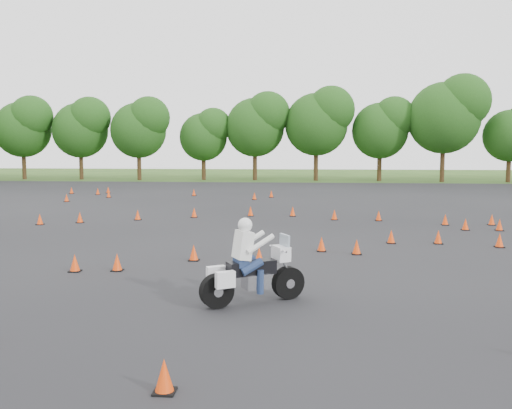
{
  "coord_description": "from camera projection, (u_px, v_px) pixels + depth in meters",
  "views": [
    {
      "loc": [
        1.94,
        -17.27,
        3.35
      ],
      "look_at": [
        0.0,
        4.0,
        1.2
      ],
      "focal_mm": 40.0,
      "sensor_mm": 36.0,
      "label": 1
    }
  ],
  "objects": [
    {
      "name": "ground",
      "position": [
        244.0,
        256.0,
        17.62
      ],
      "size": [
        140.0,
        140.0,
        0.0
      ],
      "primitive_type": "plane",
      "color": "#2D5119",
      "rests_on": "ground"
    },
    {
      "name": "asphalt_pad",
      "position": [
        260.0,
        228.0,
        23.57
      ],
      "size": [
        62.0,
        62.0,
        0.0
      ],
      "primitive_type": "plane",
      "color": "black",
      "rests_on": "ground"
    },
    {
      "name": "treeline",
      "position": [
        313.0,
        133.0,
        52.0
      ],
      "size": [
        86.75,
        32.24,
        10.94
      ],
      "color": "#1C4313",
      "rests_on": "ground"
    },
    {
      "name": "traffic_cones",
      "position": [
        269.0,
        228.0,
        22.16
      ],
      "size": [
        32.29,
        33.33,
        0.45
      ],
      "color": "#E73D09",
      "rests_on": "asphalt_pad"
    },
    {
      "name": "rider_white",
      "position": [
        253.0,
        261.0,
        12.17
      ],
      "size": [
        2.46,
        1.88,
        1.87
      ],
      "primitive_type": null,
      "rotation": [
        0.0,
        0.0,
        0.54
      ],
      "color": "silver",
      "rests_on": "ground"
    }
  ]
}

